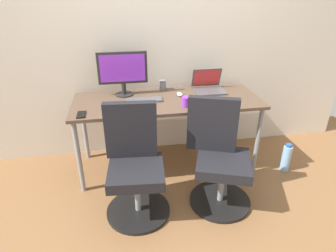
{
  "coord_description": "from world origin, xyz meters",
  "views": [
    {
      "loc": [
        -0.43,
        -2.57,
        1.77
      ],
      "look_at": [
        0.0,
        -0.05,
        0.49
      ],
      "focal_mm": 30.71,
      "sensor_mm": 36.0,
      "label": 1
    }
  ],
  "objects_px": {
    "water_bottle_on_floor": "(286,158)",
    "open_laptop": "(208,86)",
    "desktop_monitor": "(123,71)",
    "coffee_mug": "(186,102)",
    "office_chair_left": "(135,167)",
    "office_chair_right": "(219,159)"
  },
  "relations": [
    {
      "from": "office_chair_right",
      "to": "open_laptop",
      "type": "relative_size",
      "value": 3.03
    },
    {
      "from": "office_chair_left",
      "to": "desktop_monitor",
      "type": "distance_m",
      "value": 1.0
    },
    {
      "from": "desktop_monitor",
      "to": "office_chair_right",
      "type": "bearing_deg",
      "value": -47.42
    },
    {
      "from": "office_chair_right",
      "to": "open_laptop",
      "type": "height_order",
      "value": "open_laptop"
    },
    {
      "from": "office_chair_right",
      "to": "open_laptop",
      "type": "bearing_deg",
      "value": 81.11
    },
    {
      "from": "open_laptop",
      "to": "office_chair_right",
      "type": "bearing_deg",
      "value": -98.89
    },
    {
      "from": "desktop_monitor",
      "to": "coffee_mug",
      "type": "height_order",
      "value": "desktop_monitor"
    },
    {
      "from": "desktop_monitor",
      "to": "coffee_mug",
      "type": "relative_size",
      "value": 5.22
    },
    {
      "from": "office_chair_left",
      "to": "coffee_mug",
      "type": "height_order",
      "value": "office_chair_left"
    },
    {
      "from": "office_chair_right",
      "to": "water_bottle_on_floor",
      "type": "bearing_deg",
      "value": 19.67
    },
    {
      "from": "water_bottle_on_floor",
      "to": "open_laptop",
      "type": "distance_m",
      "value": 1.1
    },
    {
      "from": "open_laptop",
      "to": "coffee_mug",
      "type": "xyz_separation_m",
      "value": [
        -0.33,
        -0.38,
        -0.01
      ]
    },
    {
      "from": "office_chair_left",
      "to": "desktop_monitor",
      "type": "bearing_deg",
      "value": 92.47
    },
    {
      "from": "office_chair_left",
      "to": "water_bottle_on_floor",
      "type": "height_order",
      "value": "office_chair_left"
    },
    {
      "from": "water_bottle_on_floor",
      "to": "office_chair_right",
      "type": "bearing_deg",
      "value": -160.33
    },
    {
      "from": "office_chair_right",
      "to": "water_bottle_on_floor",
      "type": "height_order",
      "value": "office_chair_right"
    },
    {
      "from": "open_laptop",
      "to": "coffee_mug",
      "type": "bearing_deg",
      "value": -130.63
    },
    {
      "from": "desktop_monitor",
      "to": "coffee_mug",
      "type": "bearing_deg",
      "value": -36.39
    },
    {
      "from": "office_chair_right",
      "to": "open_laptop",
      "type": "xyz_separation_m",
      "value": [
        0.12,
        0.79,
        0.38
      ]
    },
    {
      "from": "water_bottle_on_floor",
      "to": "office_chair_left",
      "type": "bearing_deg",
      "value": -169.1
    },
    {
      "from": "coffee_mug",
      "to": "desktop_monitor",
      "type": "bearing_deg",
      "value": 143.61
    },
    {
      "from": "office_chair_right",
      "to": "desktop_monitor",
      "type": "relative_size",
      "value": 1.96
    }
  ]
}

